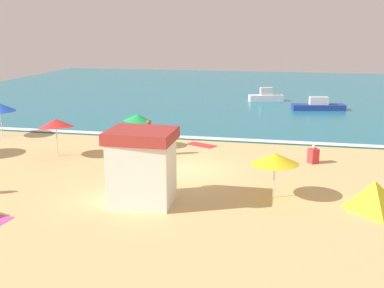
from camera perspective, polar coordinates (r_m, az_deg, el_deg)
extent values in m
plane|color=#D8B775|center=(22.72, -0.88, -3.14)|extent=(60.00, 60.00, 0.00)
cube|color=teal|center=(49.85, 6.23, 6.31)|extent=(60.00, 44.00, 0.10)
cube|color=white|center=(28.65, 1.88, 0.71)|extent=(57.00, 0.70, 0.01)
cube|color=white|center=(18.30, -6.03, -3.43)|extent=(2.41, 2.08, 2.48)
cube|color=#A5332D|center=(17.92, -6.15, 1.03)|extent=(2.51, 2.13, 0.44)
cylinder|color=silver|center=(25.88, -15.99, 0.69)|extent=(0.05, 0.05, 1.95)
cone|color=red|center=(25.71, -16.11, 2.43)|extent=(2.65, 2.65, 0.65)
cylinder|color=silver|center=(26.90, -6.54, 1.55)|extent=(0.05, 0.05, 1.86)
cone|color=green|center=(26.75, -6.58, 3.19)|extent=(2.27, 2.27, 0.48)
cylinder|color=silver|center=(19.17, 9.88, -3.82)|extent=(0.05, 0.05, 1.80)
cone|color=yellow|center=(18.96, 9.97, -1.74)|extent=(2.71, 2.70, 0.54)
cylinder|color=silver|center=(31.73, -22.06, 2.68)|extent=(0.05, 0.05, 2.04)
cone|color=blue|center=(31.59, -22.20, 4.15)|extent=(2.69, 2.69, 0.52)
pyramid|color=yellow|center=(19.12, 21.09, -5.73)|extent=(1.92, 2.34, 1.11)
cylinder|color=black|center=(25.15, -5.21, 0.48)|extent=(0.52, 0.52, 1.68)
sphere|color=brown|center=(24.94, -5.25, 2.63)|extent=(0.27, 0.27, 0.27)
cube|color=red|center=(24.52, 14.42, -1.40)|extent=(0.60, 0.60, 0.74)
sphere|color=beige|center=(24.40, 14.48, -0.35)|extent=(0.21, 0.21, 0.21)
cube|color=#D84CA5|center=(26.47, -6.96, -0.73)|extent=(1.31, 1.55, 0.01)
cube|color=red|center=(27.38, 1.15, -0.13)|extent=(1.94, 1.47, 0.01)
cube|color=white|center=(43.38, 8.91, 5.50)|extent=(3.18, 1.77, 0.56)
cube|color=silver|center=(43.30, 8.94, 6.31)|extent=(1.18, 0.83, 0.67)
cube|color=navy|center=(39.65, 14.99, 4.32)|extent=(4.34, 1.89, 0.45)
cube|color=silver|center=(39.57, 15.04, 5.08)|extent=(1.57, 0.93, 0.61)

